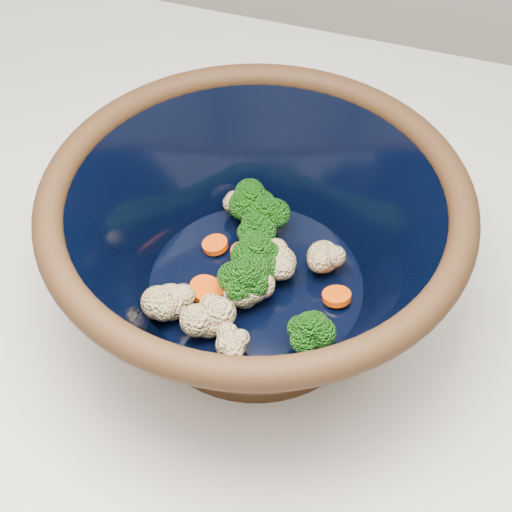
{
  "coord_description": "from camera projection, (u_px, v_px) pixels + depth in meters",
  "views": [
    {
      "loc": [
        0.15,
        -0.28,
        1.45
      ],
      "look_at": [
        0.02,
        0.11,
        0.97
      ],
      "focal_mm": 50.0,
      "sensor_mm": 36.0,
      "label": 1
    }
  ],
  "objects": [
    {
      "name": "vegetable_pile",
      "position": [
        254.0,
        262.0,
        0.64
      ],
      "size": [
        0.16,
        0.19,
        0.06
      ],
      "color": "#608442",
      "rests_on": "mixing_bowl"
    },
    {
      "name": "mixing_bowl",
      "position": [
        256.0,
        245.0,
        0.62
      ],
      "size": [
        0.44,
        0.44,
        0.16
      ],
      "rotation": [
        0.0,
        0.0,
        -0.37
      ],
      "color": "black",
      "rests_on": "counter"
    }
  ]
}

